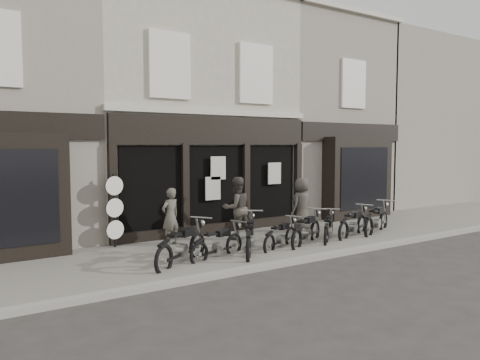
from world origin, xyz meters
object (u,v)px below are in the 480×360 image
motorcycle_0 (182,249)px  man_right (302,205)px  motorcycle_1 (218,247)px  motorcycle_3 (281,238)px  motorcycle_6 (353,226)px  man_left (170,216)px  man_centre (236,208)px  motorcycle_4 (307,233)px  motorcycle_2 (250,240)px  advert_sign_post (115,214)px  motorcycle_5 (329,231)px  motorcycle_7 (377,222)px

motorcycle_0 → man_right: bearing=-16.9°
motorcycle_1 → motorcycle_3: bearing=-18.0°
motorcycle_3 → motorcycle_6: 2.97m
motorcycle_0 → man_left: size_ratio=1.25×
man_left → man_centre: 2.08m
motorcycle_3 → motorcycle_6: bearing=-23.6°
motorcycle_4 → motorcycle_1: bearing=151.7°
motorcycle_0 → man_left: man_left is taller
man_right → man_left: bearing=-21.4°
motorcycle_2 → motorcycle_4: 2.03m
motorcycle_2 → motorcycle_3: bearing=-50.1°
motorcycle_6 → advert_sign_post: 7.35m
motorcycle_1 → motorcycle_5: (3.96, 0.04, 0.00)m
motorcycle_3 → advert_sign_post: bearing=122.6°
motorcycle_5 → motorcycle_3: bearing=141.2°
man_centre → man_right: size_ratio=1.06×
motorcycle_2 → advert_sign_post: advert_sign_post is taller
motorcycle_3 → motorcycle_7: (4.06, 0.02, 0.08)m
motorcycle_0 → motorcycle_4: size_ratio=1.02×
motorcycle_3 → man_left: size_ratio=1.08×
motorcycle_5 → man_right: man_right is taller
motorcycle_7 → motorcycle_6: bearing=156.1°
motorcycle_1 → motorcycle_5: motorcycle_5 is taller
motorcycle_5 → man_centre: man_centre is taller
man_right → motorcycle_1: bearing=4.6°
motorcycle_4 → motorcycle_7: 3.11m
man_centre → man_right: bearing=179.2°
motorcycle_5 → motorcycle_4: bearing=143.7°
motorcycle_7 → man_left: 6.83m
motorcycle_2 → man_right: (3.15, 1.53, 0.57)m
man_left → man_centre: bearing=153.8°
man_left → man_centre: (2.05, -0.35, 0.13)m
motorcycle_0 → motorcycle_5: motorcycle_0 is taller
man_left → advert_sign_post: bearing=-38.1°
motorcycle_0 → advert_sign_post: size_ratio=0.94×
motorcycle_6 → advert_sign_post: size_ratio=0.94×
motorcycle_3 → man_centre: 1.83m
motorcycle_3 → motorcycle_5: motorcycle_5 is taller
motorcycle_7 → advert_sign_post: bearing=139.2°
motorcycle_6 → motorcycle_7: 1.09m
motorcycle_4 → motorcycle_0: bearing=152.1°
motorcycle_7 → man_right: 2.54m
motorcycle_4 → motorcycle_6: (2.02, 0.06, -0.01)m
motorcycle_4 → motorcycle_5: (0.95, 0.06, -0.04)m
motorcycle_5 → man_right: size_ratio=0.93×
man_left → motorcycle_5: bearing=139.5°
motorcycle_6 → man_centre: man_centre is taller
motorcycle_4 → motorcycle_7: (3.11, 0.04, 0.02)m
motorcycle_2 → motorcycle_0: bearing=126.9°
motorcycle_5 → advert_sign_post: (-5.81, 2.50, 0.69)m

